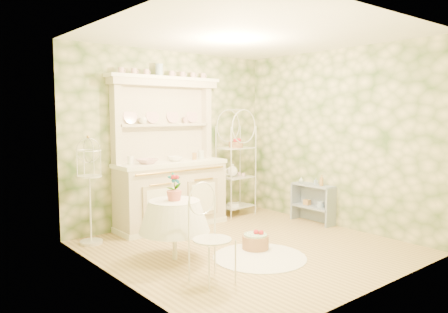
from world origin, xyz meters
TOP-DOWN VIEW (x-y plane):
  - floor at (0.00, 0.00)m, footprint 3.60×3.60m
  - ceiling at (0.00, 0.00)m, footprint 3.60×3.60m
  - wall_left at (-1.80, 0.00)m, footprint 3.60×3.60m
  - wall_right at (1.80, 0.00)m, footprint 3.60×3.60m
  - wall_back at (0.00, 1.80)m, footprint 3.60×3.60m
  - wall_front at (0.00, -1.80)m, footprint 3.60×3.60m
  - kitchen_dresser at (-0.20, 1.52)m, footprint 1.87×0.61m
  - bakers_rack at (1.09, 1.51)m, footprint 0.61×0.46m
  - side_shelf at (1.68, 0.31)m, footprint 0.32×0.72m
  - round_table at (-0.99, 0.22)m, footprint 0.70×0.70m
  - cafe_chair at (-1.08, -0.62)m, footprint 0.47×0.47m
  - birdcage_stand at (-1.51, 1.46)m, footprint 0.38×0.38m
  - floor_basket at (0.01, -0.11)m, footprint 0.34×0.34m
  - lace_rug at (-0.17, -0.38)m, footprint 1.45×1.45m
  - bowl_floral at (-0.63, 1.47)m, footprint 0.35×0.35m
  - bowl_white at (-0.13, 1.52)m, footprint 0.31×0.31m
  - cup_left at (-0.58, 1.68)m, footprint 0.12×0.12m
  - cup_right at (0.18, 1.68)m, footprint 0.13×0.13m
  - potted_geranium at (-0.97, 0.25)m, footprint 0.18×0.13m
  - bottle_amber at (1.66, 0.14)m, footprint 0.07×0.07m
  - bottle_blue at (1.68, 0.26)m, footprint 0.06×0.06m
  - bottle_glass at (1.68, 0.56)m, footprint 0.09×0.09m

SIDE VIEW (x-z plane):
  - floor at x=0.00m, z-range 0.00..0.00m
  - lace_rug at x=-0.17m, z-range 0.00..0.01m
  - floor_basket at x=0.01m, z-range 0.00..0.20m
  - side_shelf at x=1.68m, z-range 0.00..0.60m
  - round_table at x=-0.99m, z-range 0.00..0.73m
  - cafe_chair at x=-1.08m, z-range 0.00..0.99m
  - bottle_glass at x=1.68m, z-range 0.60..0.69m
  - bottle_blue at x=1.68m, z-range 0.60..0.71m
  - bottle_amber at x=1.66m, z-range 0.60..0.77m
  - birdcage_stand at x=-1.51m, z-range 0.00..1.46m
  - potted_geranium at x=-0.97m, z-range 0.69..1.01m
  - bakers_rack at x=1.09m, z-range 0.00..1.86m
  - bowl_floral at x=-0.63m, z-range 0.98..1.05m
  - bowl_white at x=-0.13m, z-range 0.98..1.05m
  - kitchen_dresser at x=-0.20m, z-range 0.00..2.29m
  - wall_left at x=-1.80m, z-range 1.35..1.35m
  - wall_right at x=1.80m, z-range 1.35..1.35m
  - wall_back at x=0.00m, z-range 1.35..1.35m
  - wall_front at x=0.00m, z-range 1.35..1.35m
  - cup_left at x=-0.58m, z-range 1.56..1.66m
  - cup_right at x=0.18m, z-range 1.56..1.66m
  - ceiling at x=0.00m, z-range 2.70..2.70m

